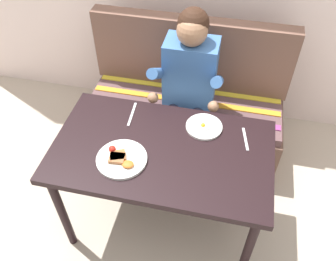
{
  "coord_description": "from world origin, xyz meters",
  "views": [
    {
      "loc": [
        0.31,
        -1.23,
        2.18
      ],
      "look_at": [
        0.0,
        0.15,
        0.72
      ],
      "focal_mm": 37.85,
      "sensor_mm": 36.0,
      "label": 1
    }
  ],
  "objects_px": {
    "plate_breakfast": "(121,159)",
    "knife": "(132,114)",
    "plate_eggs": "(204,126)",
    "couch": "(185,110)",
    "fork": "(245,139)",
    "table": "(162,158)",
    "person": "(188,82)"
  },
  "relations": [
    {
      "from": "couch",
      "to": "fork",
      "type": "xyz_separation_m",
      "value": [
        0.44,
        -0.6,
        0.4
      ]
    },
    {
      "from": "person",
      "to": "knife",
      "type": "bearing_deg",
      "value": -126.92
    },
    {
      "from": "person",
      "to": "plate_eggs",
      "type": "xyz_separation_m",
      "value": [
        0.16,
        -0.38,
        -0.0
      ]
    },
    {
      "from": "table",
      "to": "plate_eggs",
      "type": "xyz_separation_m",
      "value": [
        0.2,
        0.21,
        0.09
      ]
    },
    {
      "from": "table",
      "to": "couch",
      "type": "height_order",
      "value": "couch"
    },
    {
      "from": "person",
      "to": "plate_eggs",
      "type": "height_order",
      "value": "person"
    },
    {
      "from": "plate_breakfast",
      "to": "fork",
      "type": "xyz_separation_m",
      "value": [
        0.63,
        0.29,
        -0.01
      ]
    },
    {
      "from": "person",
      "to": "knife",
      "type": "distance_m",
      "value": 0.46
    },
    {
      "from": "plate_breakfast",
      "to": "plate_eggs",
      "type": "distance_m",
      "value": 0.51
    },
    {
      "from": "plate_eggs",
      "to": "knife",
      "type": "bearing_deg",
      "value": 177.82
    },
    {
      "from": "table",
      "to": "fork",
      "type": "relative_size",
      "value": 7.06
    },
    {
      "from": "person",
      "to": "plate_breakfast",
      "type": "distance_m",
      "value": 0.75
    },
    {
      "from": "fork",
      "to": "plate_breakfast",
      "type": "bearing_deg",
      "value": -167.25
    },
    {
      "from": "table",
      "to": "plate_breakfast",
      "type": "height_order",
      "value": "plate_breakfast"
    },
    {
      "from": "fork",
      "to": "person",
      "type": "bearing_deg",
      "value": 121.19
    },
    {
      "from": "plate_breakfast",
      "to": "fork",
      "type": "height_order",
      "value": "plate_breakfast"
    },
    {
      "from": "person",
      "to": "plate_breakfast",
      "type": "relative_size",
      "value": 4.51
    },
    {
      "from": "couch",
      "to": "knife",
      "type": "distance_m",
      "value": 0.71
    },
    {
      "from": "table",
      "to": "plate_eggs",
      "type": "bearing_deg",
      "value": 46.37
    },
    {
      "from": "plate_eggs",
      "to": "fork",
      "type": "height_order",
      "value": "plate_eggs"
    },
    {
      "from": "table",
      "to": "plate_breakfast",
      "type": "xyz_separation_m",
      "value": [
        -0.19,
        -0.13,
        0.09
      ]
    },
    {
      "from": "plate_breakfast",
      "to": "knife",
      "type": "xyz_separation_m",
      "value": [
        -0.04,
        0.35,
        -0.01
      ]
    },
    {
      "from": "plate_breakfast",
      "to": "plate_eggs",
      "type": "relative_size",
      "value": 1.28
    },
    {
      "from": "couch",
      "to": "plate_breakfast",
      "type": "xyz_separation_m",
      "value": [
        -0.19,
        -0.89,
        0.41
      ]
    },
    {
      "from": "table",
      "to": "couch",
      "type": "relative_size",
      "value": 0.83
    },
    {
      "from": "table",
      "to": "plate_breakfast",
      "type": "bearing_deg",
      "value": -146.82
    },
    {
      "from": "table",
      "to": "plate_breakfast",
      "type": "distance_m",
      "value": 0.25
    },
    {
      "from": "plate_eggs",
      "to": "fork",
      "type": "xyz_separation_m",
      "value": [
        0.24,
        -0.04,
        -0.01
      ]
    },
    {
      "from": "table",
      "to": "knife",
      "type": "height_order",
      "value": "knife"
    },
    {
      "from": "plate_breakfast",
      "to": "fork",
      "type": "relative_size",
      "value": 1.58
    },
    {
      "from": "fork",
      "to": "couch",
      "type": "bearing_deg",
      "value": 113.99
    },
    {
      "from": "couch",
      "to": "plate_eggs",
      "type": "xyz_separation_m",
      "value": [
        0.2,
        -0.56,
        0.41
      ]
    }
  ]
}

